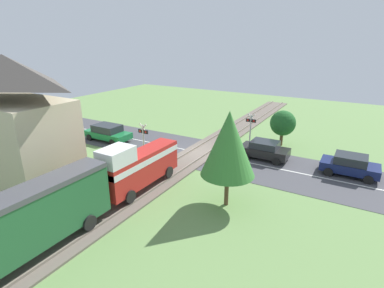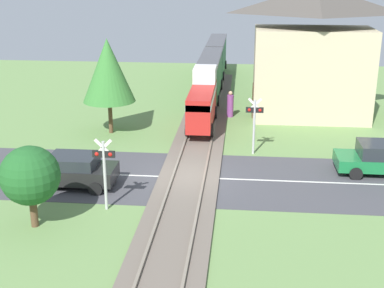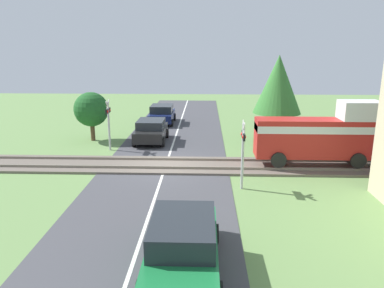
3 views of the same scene
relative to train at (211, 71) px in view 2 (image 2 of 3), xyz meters
The scene contains 11 objects.
ground_plane 16.26m from the train, 90.00° to the right, with size 60.00×60.00×0.00m, color #66894C.
road_surface 16.26m from the train, 90.00° to the right, with size 48.00×6.40×0.02m.
track_bed 16.25m from the train, 90.00° to the right, with size 2.80×48.00×0.24m.
train is the anchor object (origin of this frame).
car_near_crossing 18.32m from the train, 105.81° to the right, with size 3.72×1.97×1.45m.
crossing_signal_west_approach 20.00m from the train, 98.58° to the right, with size 0.90×0.18×2.99m.
crossing_signal_east_approach 12.88m from the train, 76.62° to the right, with size 0.90×0.18×2.99m.
station_building 8.66m from the train, 38.11° to the right, with size 7.74×4.27×8.20m.
pedestrian_by_station 5.81m from the train, 73.96° to the right, with size 0.42×0.42×1.69m.
tree_roadside_hedge 11.13m from the train, 118.66° to the right, with size 2.99×2.99×5.50m.
tree_beyond_track 22.12m from the train, 103.89° to the right, with size 2.21×2.21×3.16m.
Camera 2 is at (2.34, -22.80, 9.40)m, focal length 50.00 mm.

